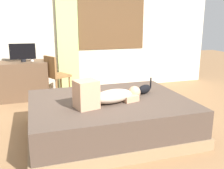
% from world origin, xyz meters
% --- Properties ---
extents(ground_plane, '(16.00, 16.00, 0.00)m').
position_xyz_m(ground_plane, '(0.00, 0.00, 0.00)').
color(ground_plane, olive).
extents(back_wall_with_window, '(6.40, 0.14, 2.90)m').
position_xyz_m(back_wall_with_window, '(0.03, 2.56, 1.45)').
color(back_wall_with_window, beige).
rests_on(back_wall_with_window, ground).
extents(bed, '(2.14, 1.65, 0.50)m').
position_xyz_m(bed, '(0.03, 0.10, 0.25)').
color(bed, '#997A56').
rests_on(bed, ground).
extents(person_lying, '(0.94, 0.46, 0.34)m').
position_xyz_m(person_lying, '(-0.06, -0.06, 0.61)').
color(person_lying, '#CCB299').
rests_on(person_lying, bed).
extents(cat, '(0.33, 0.23, 0.21)m').
position_xyz_m(cat, '(0.57, 0.21, 0.56)').
color(cat, black).
rests_on(cat, bed).
extents(desk, '(0.90, 0.56, 0.74)m').
position_xyz_m(desk, '(-1.10, 2.16, 0.37)').
color(desk, brown).
rests_on(desk, ground).
extents(tv_monitor, '(0.48, 0.10, 0.35)m').
position_xyz_m(tv_monitor, '(-1.08, 2.16, 0.92)').
color(tv_monitor, black).
rests_on(tv_monitor, desk).
extents(cup, '(0.07, 0.07, 0.08)m').
position_xyz_m(cup, '(-0.92, 2.17, 0.78)').
color(cup, white).
rests_on(cup, desk).
extents(chair_by_desk, '(0.51, 0.51, 0.86)m').
position_xyz_m(chair_by_desk, '(-0.51, 1.95, 0.51)').
color(chair_by_desk, brown).
rests_on(chair_by_desk, ground).
extents(curtain_left, '(0.44, 0.06, 2.66)m').
position_xyz_m(curtain_left, '(-0.17, 2.44, 1.33)').
color(curtain_left, '#ADCC75').
rests_on(curtain_left, ground).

